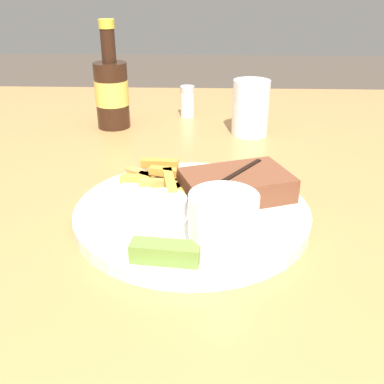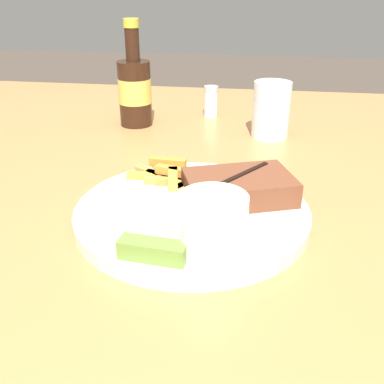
# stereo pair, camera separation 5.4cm
# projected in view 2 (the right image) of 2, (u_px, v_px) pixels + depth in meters

# --- Properties ---
(dining_table) EXTENTS (1.55, 1.43, 0.74)m
(dining_table) POSITION_uv_depth(u_px,v_px,m) (192.00, 258.00, 0.58)
(dining_table) COLOR #A87542
(dining_table) RESTS_ON ground_plane
(dinner_plate) EXTENTS (0.29, 0.29, 0.02)m
(dinner_plate) POSITION_uv_depth(u_px,v_px,m) (192.00, 213.00, 0.55)
(dinner_plate) COLOR silver
(dinner_plate) RESTS_ON dining_table
(steak_portion) EXTENTS (0.15, 0.13, 0.03)m
(steak_portion) POSITION_uv_depth(u_px,v_px,m) (239.00, 187.00, 0.56)
(steak_portion) COLOR brown
(steak_portion) RESTS_ON dinner_plate
(fries_pile) EXTENTS (0.13, 0.11, 0.02)m
(fries_pile) POSITION_uv_depth(u_px,v_px,m) (174.00, 179.00, 0.60)
(fries_pile) COLOR gold
(fries_pile) RESTS_ON dinner_plate
(coleslaw_cup) EXTENTS (0.07, 0.07, 0.06)m
(coleslaw_cup) POSITION_uv_depth(u_px,v_px,m) (213.00, 221.00, 0.45)
(coleslaw_cup) COLOR white
(coleslaw_cup) RESTS_ON dinner_plate
(dipping_sauce_cup) EXTENTS (0.06, 0.06, 0.02)m
(dipping_sauce_cup) POSITION_uv_depth(u_px,v_px,m) (161.00, 204.00, 0.53)
(dipping_sauce_cup) COLOR silver
(dipping_sauce_cup) RESTS_ON dinner_plate
(pickle_spear) EXTENTS (0.07, 0.03, 0.02)m
(pickle_spear) POSITION_uv_depth(u_px,v_px,m) (153.00, 250.00, 0.44)
(pickle_spear) COLOR olive
(pickle_spear) RESTS_ON dinner_plate
(fork_utensil) EXTENTS (0.12, 0.09, 0.00)m
(fork_utensil) POSITION_uv_depth(u_px,v_px,m) (151.00, 188.00, 0.59)
(fork_utensil) COLOR #B7B7BC
(fork_utensil) RESTS_ON dinner_plate
(knife_utensil) EXTENTS (0.14, 0.12, 0.01)m
(knife_utensil) POSITION_uv_depth(u_px,v_px,m) (204.00, 192.00, 0.58)
(knife_utensil) COLOR #B7B7BC
(knife_utensil) RESTS_ON dinner_plate
(beer_bottle) EXTENTS (0.06, 0.06, 0.20)m
(beer_bottle) POSITION_uv_depth(u_px,v_px,m) (135.00, 89.00, 0.88)
(beer_bottle) COLOR black
(beer_bottle) RESTS_ON dining_table
(drinking_glass) EXTENTS (0.07, 0.07, 0.10)m
(drinking_glass) POSITION_uv_depth(u_px,v_px,m) (271.00, 110.00, 0.82)
(drinking_glass) COLOR silver
(drinking_glass) RESTS_ON dining_table
(salt_shaker) EXTENTS (0.03, 0.03, 0.07)m
(salt_shaker) POSITION_uv_depth(u_px,v_px,m) (211.00, 102.00, 0.94)
(salt_shaker) COLOR white
(salt_shaker) RESTS_ON dining_table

